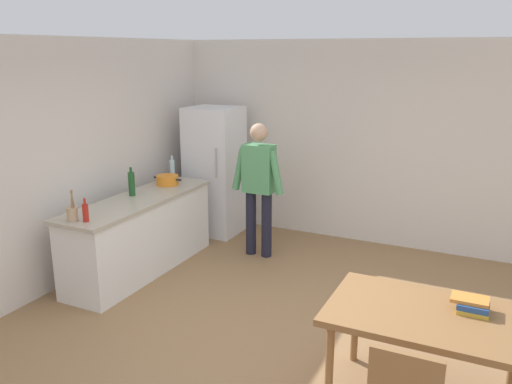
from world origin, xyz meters
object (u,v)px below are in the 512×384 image
Objects in this scene: cooking_pot at (167,180)px; bottle_water_clear at (172,168)px; dining_table at (427,322)px; utensil_jar at (72,213)px; book_stack at (472,305)px; refrigerator at (215,171)px; bottle_wine_green at (132,184)px; bottle_sauce_red at (85,212)px; person at (259,181)px.

cooking_pot is 0.41m from bottle_water_clear.
utensil_jar reaches higher than dining_table.
utensil_jar is at bearing -179.80° from book_stack.
refrigerator is 1.57m from bottle_wine_green.
refrigerator is 1.29× the size of dining_table.
refrigerator is 0.67m from bottle_water_clear.
refrigerator is at bearing 89.41° from bottle_sauce_red.
person is 7.08× the size of bottle_sauce_red.
person reaches higher than bottle_water_clear.
cooking_pot is at bearing 94.62° from bottle_sauce_red.
utensil_jar is 1.33× the size of bottle_sauce_red.
bottle_water_clear is at bearing 153.12° from book_stack.
dining_table is at bearing -39.29° from refrigerator.
bottle_sauce_red is at bearing 179.53° from book_stack.
utensil_jar reaches higher than bottle_water_clear.
bottle_wine_green is (-1.18, -0.99, 0.07)m from person.
cooking_pot is (-3.45, 1.77, 0.29)m from dining_table.
bottle_water_clear is (-0.18, 0.37, 0.07)m from cooking_pot.
utensil_jar is at bearing -85.20° from bottle_water_clear.
refrigerator reaches higher than dining_table.
refrigerator reaches higher than bottle_sauce_red.
utensil_jar is at bearing -93.63° from refrigerator.
bottle_wine_green reaches higher than dining_table.
book_stack is (3.91, -1.98, -0.23)m from bottle_water_clear.
bottle_sauce_red is (0.14, 0.04, 0.02)m from utensil_jar.
person is at bearing 39.93° from bottle_wine_green.
person is at bearing 0.57° from bottle_water_clear.
dining_table is at bearing -42.41° from person.
bottle_water_clear is (-3.63, 2.13, 0.35)m from dining_table.
bottle_wine_green reaches higher than utensil_jar.
refrigerator reaches higher than bottle_water_clear.
cooking_pot is 1.63m from utensil_jar.
refrigerator is 4.40m from book_stack.
utensil_jar is (-0.01, -1.63, 0.02)m from cooking_pot.
refrigerator reaches higher than utensil_jar.
book_stack is (0.28, 0.15, 0.13)m from dining_table.
utensil_jar is 0.94× the size of bottle_wine_green.
bottle_wine_green is at bearing -140.07° from person.
utensil_jar is 0.14m from bottle_sauce_red.
person is 2.20m from bottle_sauce_red.
utensil_jar is 1.03m from bottle_wine_green.
refrigerator is 1.10m from person.
book_stack is at bearing 0.20° from utensil_jar.
refrigerator reaches higher than person.
dining_table is 4.12× the size of bottle_wine_green.
book_stack is at bearing -35.44° from refrigerator.
person reaches higher than bottle_sauce_red.
utensil_jar is (-3.46, 0.14, 0.31)m from dining_table.
dining_table is at bearing -3.10° from bottle_sauce_red.
bottle_wine_green reaches higher than bottle_water_clear.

